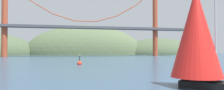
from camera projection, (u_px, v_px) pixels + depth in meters
ground_plane at (183, 83)px, 24.16m from camera, size 360.00×360.00×0.00m
headland_right at (158, 54)px, 169.25m from camera, size 62.48×44.00×24.49m
headland_center at (86, 55)px, 156.72m from camera, size 84.28×44.00×41.49m
suspension_bridge at (86, 24)px, 116.99m from camera, size 114.98×6.00×38.59m
sailboat_red_spinnaker at (198, 35)px, 21.40m from camera, size 8.76×8.94×10.73m
sailboat_white_mainsail at (193, 42)px, 52.55m from camera, size 9.45×7.79×10.93m
channel_buoy at (80, 63)px, 53.34m from camera, size 1.10×1.10×2.64m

